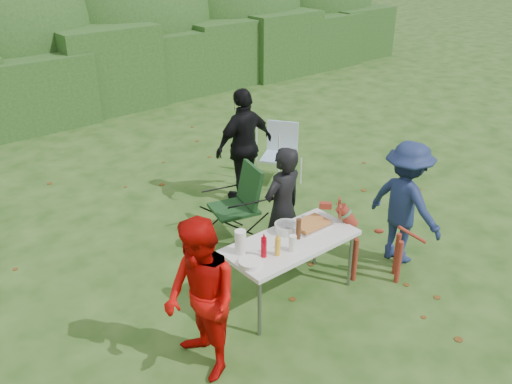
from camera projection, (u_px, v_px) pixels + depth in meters
ground at (294, 303)px, 6.05m from camera, size 80.00×80.00×0.00m
hedge_row at (31, 84)px, 11.21m from camera, size 22.00×1.40×1.70m
shrub_backdrop at (0, 36)px, 11.99m from camera, size 20.00×2.60×3.20m
folding_table at (291, 245)px, 5.87m from camera, size 1.50×0.70×0.74m
person_cook at (282, 209)px, 6.41m from camera, size 0.59×0.41×1.56m
person_red_jacket at (201, 300)px, 4.82m from camera, size 0.69×0.84×1.59m
person_black_puffy at (244, 146)px, 8.01m from camera, size 1.03×0.44×1.74m
child at (405, 203)px, 6.53m from camera, size 0.61×1.03×1.57m
dog at (378, 242)px, 6.31m from camera, size 1.00×1.00×0.96m
camping_chair at (234, 205)px, 7.09m from camera, size 0.78×0.78×1.03m
lawn_chair at (279, 154)px, 8.70m from camera, size 0.81×0.81×0.98m
food_tray at (311, 225)px, 6.12m from camera, size 0.45×0.30×0.02m
focaccia_bread at (311, 223)px, 6.11m from camera, size 0.40×0.26×0.04m
mustard_bottle at (278, 247)px, 5.55m from camera, size 0.06×0.06×0.20m
ketchup_bottle at (264, 247)px, 5.51m from camera, size 0.06×0.06×0.22m
beer_bottle at (298, 229)px, 5.83m from camera, size 0.06×0.06×0.24m
paper_towel_roll at (240, 242)px, 5.57m from camera, size 0.12×0.12×0.26m
cup_stack at (293, 243)px, 5.62m from camera, size 0.08×0.08×0.18m
pasta_bowl at (286, 228)px, 5.99m from camera, size 0.26×0.26×0.10m
plate_stack at (250, 263)px, 5.41m from camera, size 0.24×0.24×0.05m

